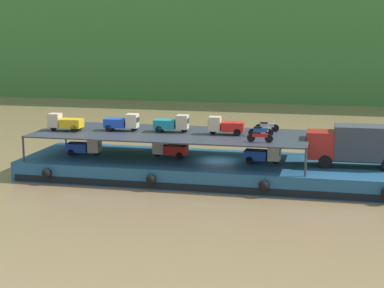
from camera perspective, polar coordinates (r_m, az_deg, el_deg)
ground_plane at (r=48.77m, az=2.39°, el=-3.22°), size 400.00×400.00×0.00m
cargo_barge at (r=48.57m, az=2.39°, el=-2.37°), size 30.71×9.33×1.50m
covered_lorry at (r=47.37m, az=14.85°, el=-0.03°), size 7.90×2.44×3.10m
cargo_rack at (r=48.88m, az=-1.96°, el=0.93°), size 21.51×7.94×2.00m
mini_truck_lower_stern at (r=50.95m, az=-9.83°, el=-0.24°), size 2.80×1.30×1.38m
mini_truck_lower_aft at (r=49.42m, az=-2.07°, el=-0.43°), size 2.76×1.23×1.38m
mini_truck_lower_mid at (r=47.52m, az=6.55°, el=-0.94°), size 2.79×1.29×1.38m
mini_truck_upper_stern at (r=50.89m, az=-11.58°, el=1.97°), size 2.77×1.25×1.38m
mini_truck_upper_mid at (r=50.17m, az=-6.42°, el=2.00°), size 2.79×1.29×1.38m
mini_truck_upper_fore at (r=49.27m, az=-1.84°, el=1.90°), size 2.78×1.27×1.38m
mini_truck_upper_bow at (r=48.16m, az=3.09°, el=1.68°), size 2.79×1.29×1.38m
motorcycle_upper_port at (r=45.15m, az=6.23°, el=0.70°), size 1.90×0.55×0.87m
motorcycle_upper_centre at (r=47.50m, az=6.30°, el=1.19°), size 1.90×0.55×0.87m
motorcycle_upper_stbd at (r=49.82m, az=6.87°, el=1.62°), size 1.90×0.55×0.87m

